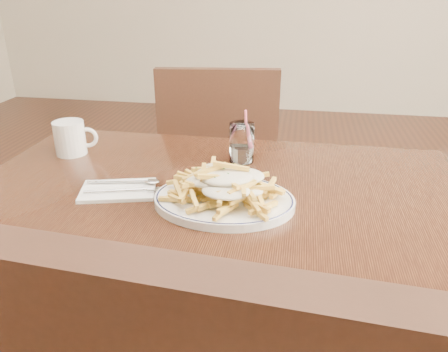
% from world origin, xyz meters
% --- Properties ---
extents(table, '(1.20, 0.80, 0.75)m').
position_xyz_m(table, '(0.00, 0.00, 0.67)').
color(table, black).
rests_on(table, ground).
extents(chair_far, '(0.48, 0.48, 0.93)m').
position_xyz_m(chair_far, '(-0.12, 0.68, 0.53)').
color(chair_far, black).
rests_on(chair_far, ground).
extents(fries_plate, '(0.34, 0.31, 0.02)m').
position_xyz_m(fries_plate, '(0.03, -0.05, 0.76)').
color(fries_plate, white).
rests_on(fries_plate, table).
extents(loaded_fries, '(0.29, 0.26, 0.07)m').
position_xyz_m(loaded_fries, '(0.03, -0.05, 0.81)').
color(loaded_fries, gold).
rests_on(loaded_fries, fries_plate).
extents(napkin, '(0.19, 0.15, 0.01)m').
position_xyz_m(napkin, '(-0.23, -0.03, 0.75)').
color(napkin, white).
rests_on(napkin, table).
extents(cutlery, '(0.20, 0.12, 0.01)m').
position_xyz_m(cutlery, '(-0.23, -0.02, 0.76)').
color(cutlery, silver).
rests_on(cutlery, napkin).
extents(water_glass, '(0.07, 0.07, 0.15)m').
position_xyz_m(water_glass, '(0.03, 0.22, 0.80)').
color(water_glass, white).
rests_on(water_glass, table).
extents(coffee_mug, '(0.12, 0.09, 0.10)m').
position_xyz_m(coffee_mug, '(-0.45, 0.19, 0.80)').
color(coffee_mug, white).
rests_on(coffee_mug, table).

